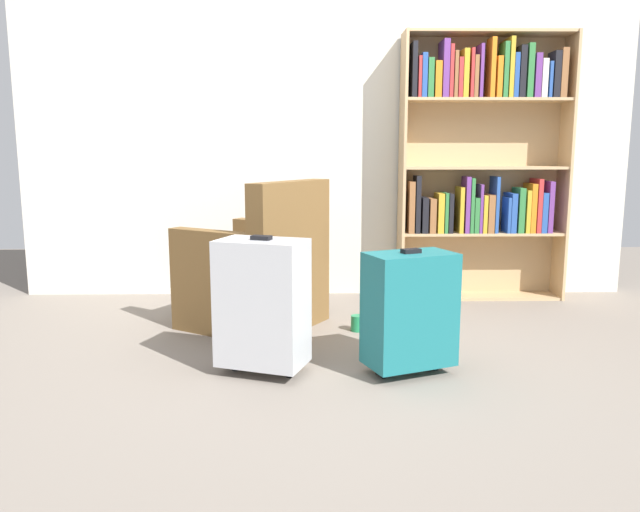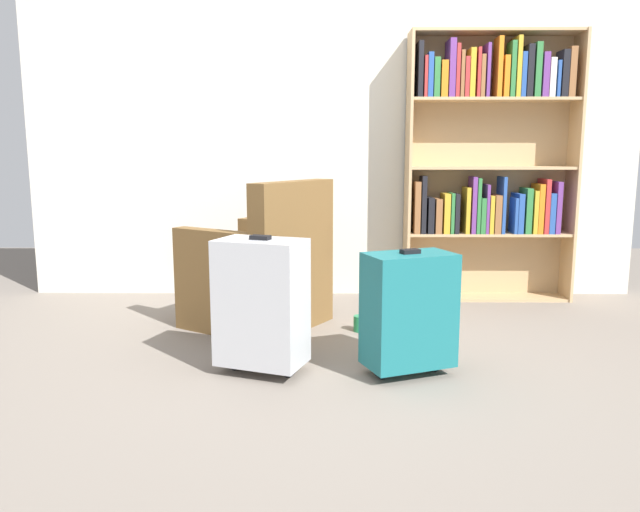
{
  "view_description": "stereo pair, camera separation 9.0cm",
  "coord_description": "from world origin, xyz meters",
  "px_view_note": "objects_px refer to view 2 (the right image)",
  "views": [
    {
      "loc": [
        -0.14,
        -2.89,
        1.07
      ],
      "look_at": [
        -0.08,
        0.18,
        0.55
      ],
      "focal_mm": 34.72,
      "sensor_mm": 36.0,
      "label": 1
    },
    {
      "loc": [
        -0.05,
        -2.89,
        1.07
      ],
      "look_at": [
        -0.08,
        0.18,
        0.55
      ],
      "focal_mm": 34.72,
      "sensor_mm": 36.0,
      "label": 2
    }
  ],
  "objects_px": {
    "bookshelf": "(490,155)",
    "armchair": "(261,275)",
    "suitcase_silver": "(261,302)",
    "suitcase_teal": "(409,310)",
    "mug": "(361,323)"
  },
  "relations": [
    {
      "from": "armchair",
      "to": "suitcase_silver",
      "type": "bearing_deg",
      "value": -83.88
    },
    {
      "from": "bookshelf",
      "to": "armchair",
      "type": "xyz_separation_m",
      "value": [
        -1.57,
        -0.72,
        -0.73
      ]
    },
    {
      "from": "suitcase_silver",
      "to": "armchair",
      "type": "bearing_deg",
      "value": 96.12
    },
    {
      "from": "armchair",
      "to": "suitcase_silver",
      "type": "height_order",
      "value": "armchair"
    },
    {
      "from": "bookshelf",
      "to": "suitcase_silver",
      "type": "distance_m",
      "value": 2.27
    },
    {
      "from": "armchair",
      "to": "suitcase_teal",
      "type": "height_order",
      "value": "armchair"
    },
    {
      "from": "bookshelf",
      "to": "mug",
      "type": "height_order",
      "value": "bookshelf"
    },
    {
      "from": "mug",
      "to": "suitcase_silver",
      "type": "height_order",
      "value": "suitcase_silver"
    },
    {
      "from": "suitcase_silver",
      "to": "suitcase_teal",
      "type": "bearing_deg",
      "value": -1.13
    },
    {
      "from": "bookshelf",
      "to": "suitcase_teal",
      "type": "relative_size",
      "value": 3.07
    },
    {
      "from": "suitcase_teal",
      "to": "suitcase_silver",
      "type": "relative_size",
      "value": 0.91
    },
    {
      "from": "mug",
      "to": "bookshelf",
      "type": "bearing_deg",
      "value": 42.01
    },
    {
      "from": "bookshelf",
      "to": "armchair",
      "type": "height_order",
      "value": "bookshelf"
    },
    {
      "from": "bookshelf",
      "to": "armchair",
      "type": "relative_size",
      "value": 1.96
    },
    {
      "from": "bookshelf",
      "to": "mug",
      "type": "distance_m",
      "value": 1.63
    }
  ]
}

